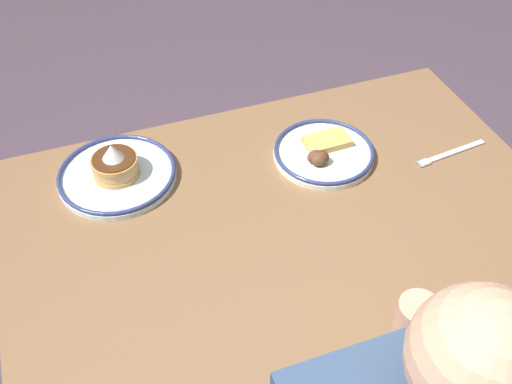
# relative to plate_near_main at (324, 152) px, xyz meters

# --- Properties ---
(ground_plane) EXTENTS (6.00, 6.00, 0.00)m
(ground_plane) POSITION_rel_plate_near_main_xyz_m (0.16, 0.14, -0.77)
(ground_plane) COLOR #4C3B45
(dining_table) EXTENTS (1.24, 0.79, 0.76)m
(dining_table) POSITION_rel_plate_near_main_xyz_m (0.16, 0.14, -0.11)
(dining_table) COLOR brown
(dining_table) RESTS_ON ground_plane
(plate_near_main) EXTENTS (0.25, 0.25, 0.05)m
(plate_near_main) POSITION_rel_plate_near_main_xyz_m (0.00, 0.00, 0.00)
(plate_near_main) COLOR white
(plate_near_main) RESTS_ON dining_table
(plate_center_pancakes) EXTENTS (0.28, 0.28, 0.10)m
(plate_center_pancakes) POSITION_rel_plate_near_main_xyz_m (0.49, -0.09, 0.01)
(plate_center_pancakes) COLOR white
(plate_center_pancakes) RESTS_ON dining_table
(fork_near) EXTENTS (0.20, 0.04, 0.01)m
(fork_near) POSITION_rel_plate_near_main_xyz_m (-0.30, 0.10, -0.01)
(fork_near) COLOR silver
(fork_near) RESTS_ON dining_table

